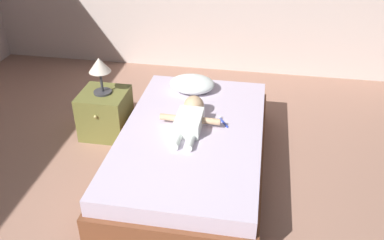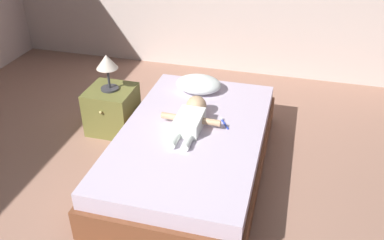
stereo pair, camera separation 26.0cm
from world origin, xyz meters
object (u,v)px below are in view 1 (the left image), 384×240
at_px(nightstand, 105,113).
at_px(lamp, 100,68).
at_px(pillow, 192,84).
at_px(toothbrush, 223,122).
at_px(baby, 190,118).
at_px(bed, 192,150).

distance_m(nightstand, lamp, 0.49).
bearing_deg(pillow, nightstand, -161.46).
xyz_separation_m(toothbrush, nightstand, (-1.19, 0.26, -0.19)).
bearing_deg(baby, pillow, 98.54).
bearing_deg(pillow, lamp, -161.47).
distance_m(bed, nightstand, 1.04).
height_order(bed, toothbrush, toothbrush).
distance_m(toothbrush, lamp, 1.26).
height_order(bed, pillow, pillow).
bearing_deg(toothbrush, lamp, 167.49).
relative_size(bed, lamp, 5.70).
bearing_deg(baby, nightstand, 159.17).
height_order(toothbrush, lamp, lamp).
xyz_separation_m(pillow, nightstand, (-0.82, -0.28, -0.26)).
bearing_deg(pillow, bed, -80.10).
distance_m(pillow, nightstand, 0.90).
bearing_deg(lamp, baby, -20.84).
height_order(toothbrush, nightstand, nightstand).
distance_m(pillow, toothbrush, 0.66).
bearing_deg(bed, baby, 110.11).
bearing_deg(lamp, pillow, 18.53).
relative_size(bed, nightstand, 4.33).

